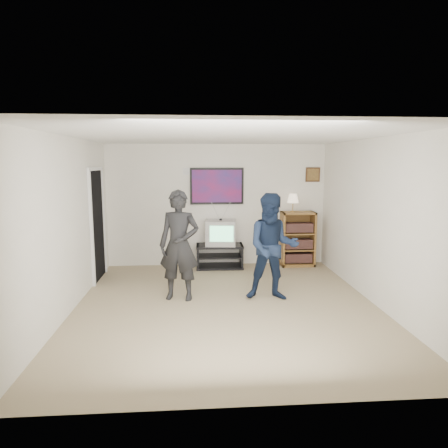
{
  "coord_description": "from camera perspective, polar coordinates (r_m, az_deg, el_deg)",
  "views": [
    {
      "loc": [
        -0.46,
        -5.71,
        2.14
      ],
      "look_at": [
        0.01,
        0.63,
        1.15
      ],
      "focal_mm": 32.0,
      "sensor_mm": 36.0,
      "label": 1
    }
  ],
  "objects": [
    {
      "name": "bookshelf",
      "position": [
        8.41,
        10.46,
        -2.1
      ],
      "size": [
        0.68,
        0.39,
        1.13
      ],
      "primitive_type": null,
      "color": "brown",
      "rests_on": "room_shell"
    },
    {
      "name": "media_stand",
      "position": [
        8.18,
        -0.62,
        -4.6
      ],
      "size": [
        0.96,
        0.55,
        0.47
      ],
      "rotation": [
        0.0,
        0.0,
        -0.02
      ],
      "color": "black",
      "rests_on": "room_shell"
    },
    {
      "name": "small_picture",
      "position": [
        8.55,
        12.57,
        6.9
      ],
      "size": [
        0.3,
        0.03,
        0.3
      ],
      "primitive_type": "cube",
      "color": "#432915",
      "rests_on": "room_shell"
    },
    {
      "name": "person_tall",
      "position": [
        6.23,
        -6.42,
        -3.04
      ],
      "size": [
        0.7,
        0.53,
        1.72
      ],
      "primitive_type": "imported",
      "rotation": [
        0.0,
        0.0,
        -0.21
      ],
      "color": "black",
      "rests_on": "room_shell"
    },
    {
      "name": "crt_television",
      "position": [
        8.08,
        -0.47,
        -1.23
      ],
      "size": [
        0.64,
        0.56,
        0.5
      ],
      "primitive_type": null,
      "rotation": [
        0.0,
        0.0,
        -0.1
      ],
      "color": "#A5A4A0",
      "rests_on": "media_stand"
    },
    {
      "name": "controller_left",
      "position": [
        6.38,
        -6.64,
        0.46
      ],
      "size": [
        0.06,
        0.13,
        0.04
      ],
      "primitive_type": "cube",
      "rotation": [
        0.0,
        0.0,
        0.23
      ],
      "color": "white",
      "rests_on": "person_tall"
    },
    {
      "name": "controller_right",
      "position": [
        6.39,
        6.59,
        -0.78
      ],
      "size": [
        0.05,
        0.12,
        0.03
      ],
      "primitive_type": "cube",
      "rotation": [
        0.0,
        0.0,
        0.11
      ],
      "color": "white",
      "rests_on": "person_short"
    },
    {
      "name": "poster",
      "position": [
        8.21,
        -1.03,
        5.43
      ],
      "size": [
        1.1,
        0.03,
        0.75
      ],
      "primitive_type": "cube",
      "color": "black",
      "rests_on": "room_shell"
    },
    {
      "name": "person_short",
      "position": [
        6.23,
        6.96,
        -3.29
      ],
      "size": [
        0.88,
        0.72,
        1.67
      ],
      "primitive_type": "imported",
      "rotation": [
        0.0,
        0.0,
        -0.12
      ],
      "color": "#131F36",
      "rests_on": "room_shell"
    },
    {
      "name": "air_vent",
      "position": [
        8.19,
        -4.91,
        7.49
      ],
      "size": [
        0.28,
        0.02,
        0.14
      ],
      "primitive_type": "cube",
      "color": "white",
      "rests_on": "room_shell"
    },
    {
      "name": "table_lamp",
      "position": [
        8.28,
        9.81,
        2.99
      ],
      "size": [
        0.24,
        0.24,
        0.37
      ],
      "primitive_type": null,
      "color": "#FFE6C1",
      "rests_on": "bookshelf"
    },
    {
      "name": "doorway",
      "position": [
        7.61,
        -17.69,
        -0.19
      ],
      "size": [
        0.03,
        0.85,
        2.0
      ],
      "primitive_type": "cube",
      "color": "black",
      "rests_on": "room_shell"
    },
    {
      "name": "room_shell",
      "position": [
        6.13,
        0.1,
        0.52
      ],
      "size": [
        4.51,
        5.0,
        2.51
      ],
      "color": "#826A52",
      "rests_on": "ground"
    }
  ]
}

